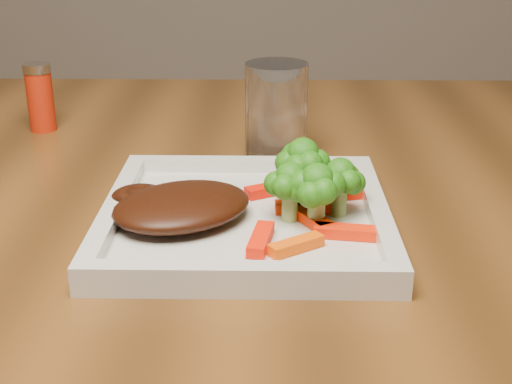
{
  "coord_description": "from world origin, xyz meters",
  "views": [
    {
      "loc": [
        0.3,
        -0.89,
        1.04
      ],
      "look_at": [
        0.29,
        -0.26,
        0.79
      ],
      "focal_mm": 50.0,
      "sensor_mm": 36.0,
      "label": 1
    }
  ],
  "objects_px": {
    "plate": "(246,222)",
    "steak": "(182,206)",
    "drinking_glass": "(276,114)",
    "spice_shaker": "(40,97)"
  },
  "relations": [
    {
      "from": "steak",
      "to": "spice_shaker",
      "type": "bearing_deg",
      "value": 125.21
    },
    {
      "from": "steak",
      "to": "drinking_glass",
      "type": "height_order",
      "value": "drinking_glass"
    },
    {
      "from": "plate",
      "to": "steak",
      "type": "height_order",
      "value": "steak"
    },
    {
      "from": "drinking_glass",
      "to": "spice_shaker",
      "type": "bearing_deg",
      "value": 158.51
    },
    {
      "from": "plate",
      "to": "spice_shaker",
      "type": "relative_size",
      "value": 2.93
    },
    {
      "from": "drinking_glass",
      "to": "plate",
      "type": "bearing_deg",
      "value": -99.28
    },
    {
      "from": "plate",
      "to": "spice_shaker",
      "type": "bearing_deg",
      "value": 132.68
    },
    {
      "from": "steak",
      "to": "drinking_glass",
      "type": "relative_size",
      "value": 1.12
    },
    {
      "from": "spice_shaker",
      "to": "drinking_glass",
      "type": "relative_size",
      "value": 0.77
    },
    {
      "from": "spice_shaker",
      "to": "drinking_glass",
      "type": "distance_m",
      "value": 0.34
    }
  ]
}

